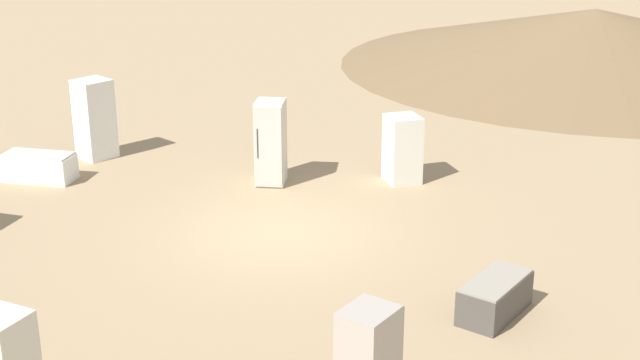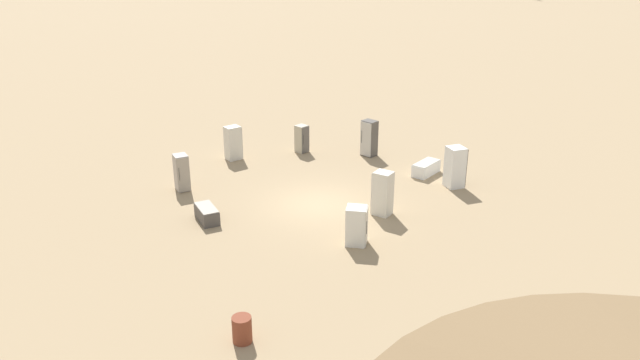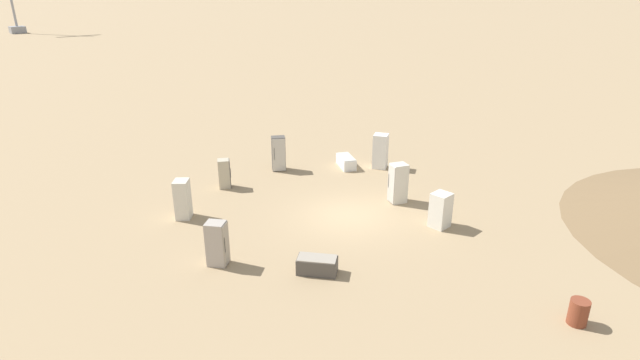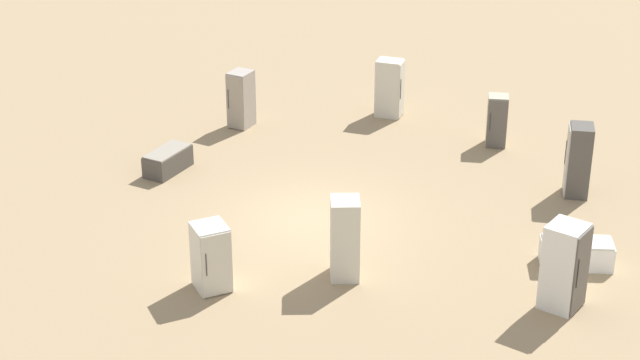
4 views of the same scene
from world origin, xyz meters
TOP-DOWN VIEW (x-y plane):
  - ground_plane at (0.00, 0.00)m, footprint 1000.00×1000.00m
  - discarded_fridge_0 at (-1.23, -6.81)m, footprint 0.93×0.90m
  - discarded_fridge_1 at (5.57, -4.67)m, footprint 0.96×0.99m
  - discarded_fridge_2 at (-5.77, -3.39)m, footprint 1.07×1.06m
  - discarded_fridge_3 at (4.07, 2.64)m, footprint 1.43×1.54m
  - discarded_fridge_4 at (6.44, -0.22)m, footprint 0.91×0.93m
  - discarded_fridge_5 at (-2.28, 3.28)m, footprint 0.84×0.75m
  - discarded_fridge_6 at (-4.39, -4.70)m, footprint 1.36×1.76m
  - discarded_fridge_7 at (2.37, -6.54)m, footprint 0.79×0.78m
  - discarded_fridge_8 at (-2.88, 0.39)m, footprint 0.93×0.85m
  - rusty_barrel at (-0.06, 10.03)m, footprint 0.58×0.58m

SIDE VIEW (x-z plane):
  - ground_plane at x=0.00m, z-range 0.00..0.00m
  - discarded_fridge_3 at x=4.07m, z-range 0.00..0.62m
  - discarded_fridge_6 at x=-4.39m, z-range 0.00..0.62m
  - rusty_barrel at x=-0.06m, z-range 0.00..0.82m
  - discarded_fridge_7 at x=2.37m, z-range 0.00..1.49m
  - discarded_fridge_5 at x=-2.28m, z-range 0.00..1.53m
  - discarded_fridge_4 at x=6.44m, z-range 0.00..1.70m
  - discarded_fridge_1 at x=5.57m, z-range 0.00..1.78m
  - discarded_fridge_8 at x=-2.88m, z-range 0.00..1.90m
  - discarded_fridge_0 at x=-1.23m, z-range 0.00..1.91m
  - discarded_fridge_2 at x=-5.77m, z-range 0.00..1.94m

